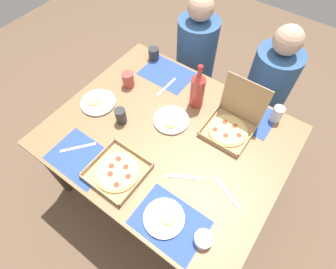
{
  "coord_description": "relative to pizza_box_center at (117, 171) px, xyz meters",
  "views": [
    {
      "loc": [
        0.52,
        -0.73,
        2.06
      ],
      "look_at": [
        0.0,
        0.0,
        0.72
      ],
      "focal_mm": 28.24,
      "sensor_mm": 36.0,
      "label": 1
    }
  ],
  "objects": [
    {
      "name": "ground_plane",
      "position": [
        0.08,
        0.37,
        -0.74
      ],
      "size": [
        6.0,
        6.0,
        0.0
      ],
      "primitive_type": "plane",
      "color": "brown"
    },
    {
      "name": "dining_table",
      "position": [
        0.08,
        0.37,
        -0.11
      ],
      "size": [
        1.4,
        1.15,
        0.72
      ],
      "color": "#3F3328",
      "rests_on": "ground_plane"
    },
    {
      "name": "placemat_near_left",
      "position": [
        -0.23,
        -0.06,
        -0.01
      ],
      "size": [
        0.36,
        0.26,
        0.0
      ],
      "primitive_type": "cube",
      "color": "#2D4C9E",
      "rests_on": "dining_table"
    },
    {
      "name": "placemat_near_right",
      "position": [
        0.4,
        -0.06,
        -0.01
      ],
      "size": [
        0.36,
        0.26,
        0.0
      ],
      "primitive_type": "cube",
      "color": "#2D4C9E",
      "rests_on": "dining_table"
    },
    {
      "name": "placemat_far_left",
      "position": [
        -0.23,
        0.79,
        -0.01
      ],
      "size": [
        0.36,
        0.26,
        0.0
      ],
      "primitive_type": "cube",
      "color": "#2D4C9E",
      "rests_on": "dining_table"
    },
    {
      "name": "placemat_far_right",
      "position": [
        0.4,
        0.79,
        -0.01
      ],
      "size": [
        0.36,
        0.26,
        0.0
      ],
      "primitive_type": "cube",
      "color": "#2D4C9E",
      "rests_on": "dining_table"
    },
    {
      "name": "pizza_box_center",
      "position": [
        0.0,
        0.0,
        0.0
      ],
      "size": [
        0.29,
        0.29,
        0.04
      ],
      "color": "tan",
      "rests_on": "dining_table"
    },
    {
      "name": "pizza_box_corner_left",
      "position": [
        0.37,
        0.63,
        0.04
      ],
      "size": [
        0.27,
        0.28,
        0.31
      ],
      "color": "tan",
      "rests_on": "dining_table"
    },
    {
      "name": "plate_far_right",
      "position": [
        0.36,
        -0.06,
        -0.0
      ],
      "size": [
        0.21,
        0.21,
        0.03
      ],
      "color": "white",
      "rests_on": "dining_table"
    },
    {
      "name": "plate_far_left",
      "position": [
        0.04,
        0.46,
        -0.0
      ],
      "size": [
        0.22,
        0.22,
        0.03
      ],
      "color": "white",
      "rests_on": "dining_table"
    },
    {
      "name": "plate_middle",
      "position": [
        -0.44,
        0.3,
        -0.0
      ],
      "size": [
        0.23,
        0.23,
        0.03
      ],
      "color": "white",
      "rests_on": "dining_table"
    },
    {
      "name": "soda_bottle",
      "position": [
        0.09,
        0.68,
        0.12
      ],
      "size": [
        0.09,
        0.09,
        0.32
      ],
      "color": "#B2382D",
      "rests_on": "dining_table"
    },
    {
      "name": "cup_red",
      "position": [
        0.56,
        0.86,
        0.04
      ],
      "size": [
        0.07,
        0.07,
        0.11
      ],
      "primitive_type": "cylinder",
      "color": "silver",
      "rests_on": "dining_table"
    },
    {
      "name": "cup_clear_left",
      "position": [
        -0.38,
        0.55,
        0.04
      ],
      "size": [
        0.08,
        0.08,
        0.1
      ],
      "primitive_type": "cylinder",
      "color": "#BF4742",
      "rests_on": "dining_table"
    },
    {
      "name": "cup_dark",
      "position": [
        -0.22,
        0.28,
        0.04
      ],
      "size": [
        0.07,
        0.07,
        0.11
      ],
      "primitive_type": "cylinder",
      "color": "#333338",
      "rests_on": "dining_table"
    },
    {
      "name": "cup_spare",
      "position": [
        -0.41,
        0.87,
        0.03
      ],
      "size": [
        0.08,
        0.08,
        0.09
      ],
      "primitive_type": "cylinder",
      "color": "#333338",
      "rests_on": "dining_table"
    },
    {
      "name": "condiment_bowl",
      "position": [
        0.57,
        -0.03,
        0.01
      ],
      "size": [
        0.09,
        0.09,
        0.05
      ],
      "primitive_type": "cylinder",
      "color": "white",
      "rests_on": "dining_table"
    },
    {
      "name": "knife_by_far_right",
      "position": [
        0.56,
        0.25,
        -0.01
      ],
      "size": [
        0.2,
        0.09,
        0.0
      ],
      "primitive_type": "cube",
      "rotation": [
        0.0,
        0.0,
        5.9
      ],
      "color": "#B7B7BC",
      "rests_on": "dining_table"
    },
    {
      "name": "knife_by_far_left",
      "position": [
        -0.16,
        0.68,
        -0.01
      ],
      "size": [
        0.03,
        0.21,
        0.0
      ],
      "primitive_type": "cube",
      "rotation": [
        0.0,
        0.0,
        4.68
      ],
      "color": "#B7B7BC",
      "rests_on": "dining_table"
    },
    {
      "name": "knife_by_near_right",
      "position": [
        -0.29,
        -0.02,
        -0.01
      ],
      "size": [
        0.15,
        0.17,
        0.0
      ],
      "primitive_type": "cube",
      "rotation": [
        0.0,
        0.0,
        4.03
      ],
      "color": "#B7B7BC",
      "rests_on": "dining_table"
    },
    {
      "name": "knife_by_near_left",
      "position": [
        0.32,
        0.19,
        -0.01
      ],
      "size": [
        0.19,
        0.12,
        0.0
      ],
      "primitive_type": "cube",
      "rotation": [
        0.0,
        0.0,
        0.53
      ],
      "color": "#B7B7BC",
      "rests_on": "dining_table"
    },
    {
      "name": "diner_left_seat",
      "position": [
        -0.23,
        1.2,
        -0.23
      ],
      "size": [
        0.32,
        0.32,
        1.12
      ],
      "color": "#33598C",
      "rests_on": "ground_plane"
    },
    {
      "name": "diner_right_seat",
      "position": [
        0.4,
        1.2,
        -0.23
      ],
      "size": [
        0.32,
        0.32,
        1.13
      ],
      "color": "#33598C",
      "rests_on": "ground_plane"
    }
  ]
}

